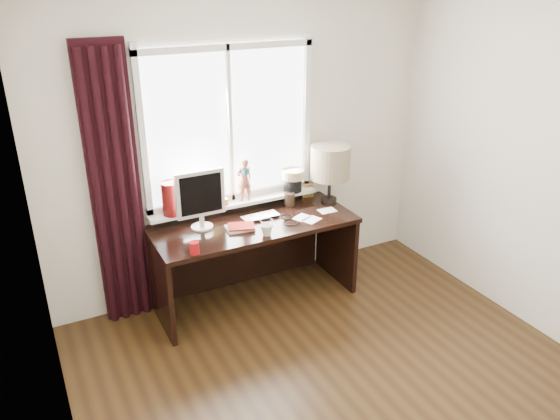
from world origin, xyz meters
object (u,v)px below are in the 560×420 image
red_cup (194,248)px  desk (250,244)px  table_lamp (330,163)px  mug (267,229)px  laptop (261,217)px  monitor (200,196)px

red_cup → desk: red_cup is taller
red_cup → table_lamp: bearing=16.1°
mug → desk: 0.47m
mug → table_lamp: size_ratio=0.19×
table_lamp → desk: bearing=-179.1°
mug → red_cup: mug is taller
red_cup → laptop: bearing=26.6°
red_cup → monitor: bearing=63.1°
laptop → red_cup: red_cup is taller
monitor → table_lamp: (1.22, 0.01, 0.09)m
laptop → desk: bearing=152.3°
mug → table_lamp: table_lamp is taller
desk → table_lamp: bearing=0.9°
mug → monitor: (-0.41, 0.36, 0.23)m
laptop → monitor: monitor is taller
mug → laptop: bearing=73.0°
red_cup → table_lamp: size_ratio=0.18×
monitor → red_cup: bearing=-116.9°
desk → mug: bearing=-91.5°
red_cup → desk: 0.79m
red_cup → mug: bearing=3.2°
table_lamp → red_cup: bearing=-163.9°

